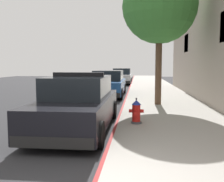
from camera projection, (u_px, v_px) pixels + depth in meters
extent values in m
cube|color=#2B2B2D|center=(46.00, 103.00, 13.64)|extent=(31.91, 60.00, 0.20)
cube|color=#9E9991|center=(162.00, 101.00, 13.03)|extent=(3.57, 60.00, 0.17)
cube|color=maroon|center=(125.00, 101.00, 13.21)|extent=(0.08, 60.00, 0.17)
cube|color=black|center=(187.00, 43.00, 16.39)|extent=(0.06, 1.30, 1.10)
cube|color=black|center=(78.00, 110.00, 7.65)|extent=(1.84, 4.80, 0.76)
cube|color=black|center=(79.00, 86.00, 7.73)|extent=(1.64, 2.50, 0.60)
cube|color=black|center=(52.00, 142.00, 5.36)|extent=(1.76, 0.16, 0.24)
cube|color=black|center=(92.00, 106.00, 9.99)|extent=(1.76, 0.16, 0.24)
cylinder|color=black|center=(66.00, 109.00, 9.44)|extent=(0.22, 0.64, 0.64)
cylinder|color=black|center=(113.00, 109.00, 9.27)|extent=(0.22, 0.64, 0.64)
cylinder|color=black|center=(25.00, 133.00, 6.08)|extent=(0.22, 0.64, 0.64)
cylinder|color=black|center=(99.00, 135.00, 5.91)|extent=(0.22, 0.64, 0.64)
cube|color=black|center=(79.00, 74.00, 7.64)|extent=(1.48, 0.20, 0.12)
cube|color=red|center=(67.00, 74.00, 7.68)|extent=(0.44, 0.18, 0.11)
cube|color=#1E33E0|center=(90.00, 74.00, 7.61)|extent=(0.44, 0.18, 0.11)
cube|color=navy|center=(108.00, 87.00, 16.00)|extent=(1.84, 4.80, 0.76)
cube|color=black|center=(109.00, 75.00, 16.08)|extent=(1.64, 2.50, 0.60)
cube|color=black|center=(103.00, 95.00, 13.71)|extent=(1.76, 0.16, 0.24)
cube|color=black|center=(112.00, 87.00, 18.34)|extent=(1.76, 0.16, 0.24)
cylinder|color=black|center=(99.00, 88.00, 17.79)|extent=(0.22, 0.64, 0.64)
cylinder|color=black|center=(124.00, 88.00, 17.62)|extent=(0.22, 0.64, 0.64)
cylinder|color=black|center=(90.00, 94.00, 14.42)|extent=(0.22, 0.64, 0.64)
cylinder|color=black|center=(121.00, 94.00, 14.26)|extent=(0.22, 0.64, 0.64)
cube|color=#B2B5BA|center=(122.00, 78.00, 26.26)|extent=(1.84, 4.80, 0.76)
cube|color=black|center=(122.00, 71.00, 26.34)|extent=(1.64, 2.50, 0.60)
cube|color=black|center=(120.00, 82.00, 23.97)|extent=(1.76, 0.16, 0.24)
cube|color=black|center=(123.00, 79.00, 28.60)|extent=(1.76, 0.16, 0.24)
cylinder|color=black|center=(115.00, 80.00, 28.05)|extent=(0.22, 0.64, 0.64)
cylinder|color=black|center=(131.00, 80.00, 27.88)|extent=(0.22, 0.64, 0.64)
cylinder|color=black|center=(112.00, 82.00, 24.68)|extent=(0.22, 0.64, 0.64)
cylinder|color=black|center=(130.00, 82.00, 24.52)|extent=(0.22, 0.64, 0.64)
cylinder|color=#4C4C51|center=(136.00, 122.00, 7.77)|extent=(0.32, 0.32, 0.06)
cylinder|color=red|center=(136.00, 113.00, 7.74)|extent=(0.24, 0.24, 0.50)
cone|color=navy|center=(136.00, 102.00, 7.71)|extent=(0.28, 0.28, 0.14)
cylinder|color=#4C4C51|center=(136.00, 99.00, 7.70)|extent=(0.05, 0.05, 0.06)
cylinder|color=red|center=(131.00, 111.00, 7.75)|extent=(0.10, 0.10, 0.10)
cylinder|color=red|center=(142.00, 111.00, 7.72)|extent=(0.10, 0.10, 0.10)
cylinder|color=red|center=(136.00, 114.00, 7.56)|extent=(0.13, 0.12, 0.13)
cylinder|color=brown|center=(158.00, 69.00, 11.38)|extent=(0.28, 0.28, 3.11)
sphere|color=#387A33|center=(160.00, 6.00, 11.12)|extent=(3.20, 3.20, 3.20)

